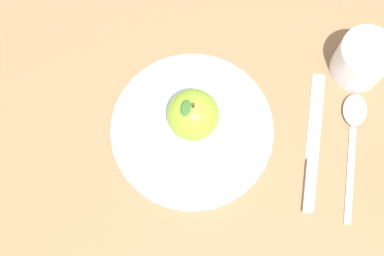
{
  "coord_description": "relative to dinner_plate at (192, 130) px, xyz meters",
  "views": [
    {
      "loc": [
        0.12,
        0.15,
        0.71
      ],
      "look_at": [
        0.03,
        -0.02,
        0.02
      ],
      "focal_mm": 49.15,
      "sensor_mm": 36.0,
      "label": 1
    }
  ],
  "objects": [
    {
      "name": "spoon",
      "position": [
        -0.21,
        0.1,
        -0.0
      ],
      "size": [
        0.12,
        0.16,
        0.01
      ],
      "color": "silver",
      "rests_on": "ground_plane"
    },
    {
      "name": "apple",
      "position": [
        -0.01,
        -0.01,
        0.04
      ],
      "size": [
        0.07,
        0.07,
        0.08
      ],
      "color": "#8CB22D",
      "rests_on": "dinner_plate"
    },
    {
      "name": "cup",
      "position": [
        -0.25,
        0.02,
        0.03
      ],
      "size": [
        0.08,
        0.08,
        0.07
      ],
      "color": "white",
      "rests_on": "ground_plane"
    },
    {
      "name": "knife",
      "position": [
        -0.13,
        0.11,
        -0.01
      ],
      "size": [
        0.13,
        0.17,
        0.01
      ],
      "color": "silver",
      "rests_on": "ground_plane"
    },
    {
      "name": "dinner_plate",
      "position": [
        0.0,
        0.0,
        0.0
      ],
      "size": [
        0.22,
        0.22,
        0.02
      ],
      "color": "silver",
      "rests_on": "ground_plane"
    },
    {
      "name": "ground_plane",
      "position": [
        -0.03,
        0.02,
        -0.01
      ],
      "size": [
        2.4,
        2.4,
        0.0
      ],
      "primitive_type": "plane",
      "color": "olive"
    }
  ]
}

